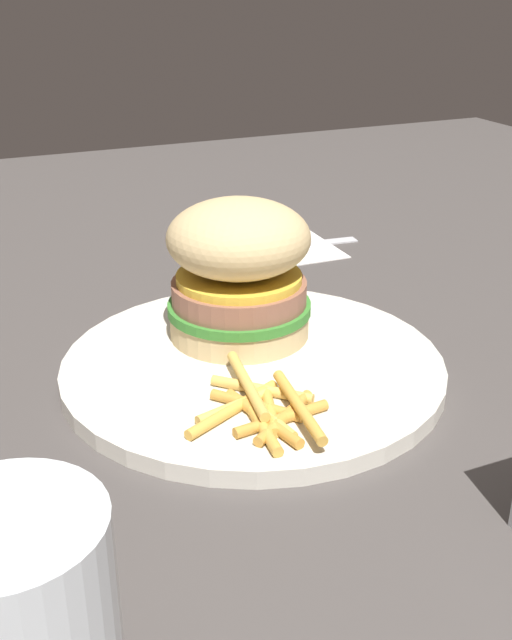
% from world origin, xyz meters
% --- Properties ---
extents(ground_plane, '(1.60, 1.60, 0.00)m').
position_xyz_m(ground_plane, '(0.00, 0.00, 0.00)').
color(ground_plane, '#47423F').
extents(plate, '(0.27, 0.27, 0.01)m').
position_xyz_m(plate, '(0.03, -0.00, 0.01)').
color(plate, silver).
rests_on(plate, ground_plane).
extents(sandwich, '(0.11, 0.11, 0.10)m').
position_xyz_m(sandwich, '(0.07, -0.01, 0.06)').
color(sandwich, tan).
rests_on(sandwich, plate).
extents(fries_pile, '(0.12, 0.09, 0.01)m').
position_xyz_m(fries_pile, '(-0.04, 0.02, 0.02)').
color(fries_pile, gold).
rests_on(fries_pile, plate).
extents(napkin, '(0.11, 0.11, 0.00)m').
position_xyz_m(napkin, '(0.27, -0.13, 0.00)').
color(napkin, white).
rests_on(napkin, ground_plane).
extents(fork, '(0.03, 0.17, 0.00)m').
position_xyz_m(fork, '(0.27, -0.13, 0.00)').
color(fork, silver).
rests_on(fork, napkin).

